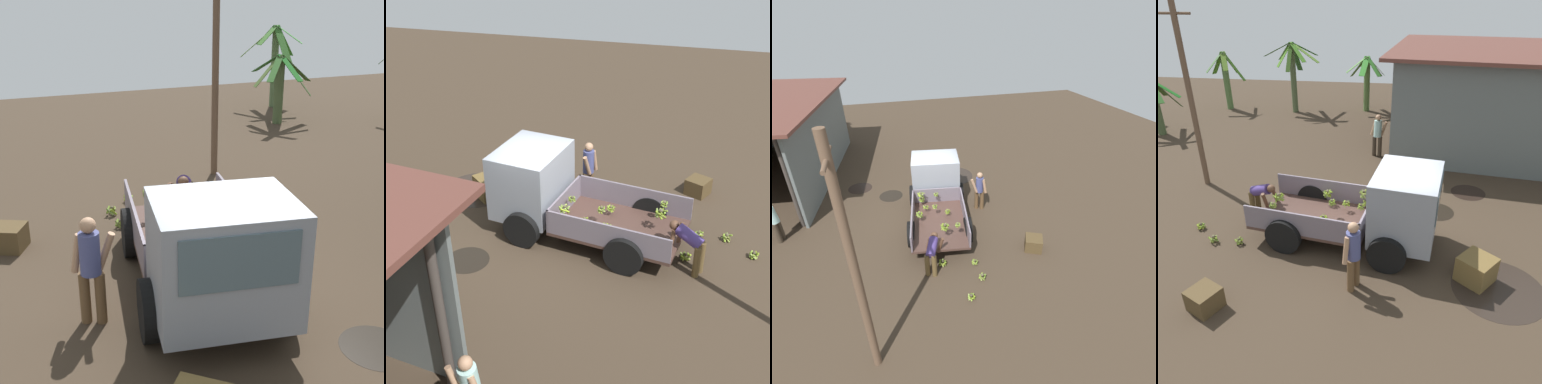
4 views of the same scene
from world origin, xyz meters
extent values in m
plane|color=#3E3124|center=(0.00, 0.00, 0.00)|extent=(36.00, 36.00, 0.00)
cylinder|color=black|center=(1.39, 1.43, 0.00)|extent=(0.98, 0.98, 0.01)
cylinder|color=#2D241D|center=(2.46, -1.59, 0.00)|extent=(1.95, 1.95, 0.01)
cylinder|color=black|center=(2.45, 2.72, 0.00)|extent=(1.05, 1.05, 0.01)
cube|color=#49312A|center=(-1.79, -0.04, 0.48)|extent=(3.12, 2.28, 0.08)
cube|color=slate|center=(-1.64, 0.85, 0.80)|extent=(2.83, 0.51, 0.57)
cube|color=slate|center=(-1.93, -0.92, 0.80)|extent=(2.83, 0.51, 0.57)
cube|color=slate|center=(-0.40, -0.26, 0.80)|extent=(0.35, 1.83, 0.57)
cube|color=gray|center=(0.45, -0.40, 1.23)|extent=(1.70, 2.02, 1.58)
cube|color=#4C606B|center=(1.16, -0.52, 1.55)|extent=(0.26, 1.43, 0.70)
cylinder|color=black|center=(0.39, 0.58, 0.44)|extent=(0.90, 0.36, 0.87)
cylinder|color=black|center=(0.08, -1.31, 0.44)|extent=(0.90, 0.36, 0.87)
cylinder|color=black|center=(-2.06, 0.98, 0.44)|extent=(0.90, 0.36, 0.87)
cylinder|color=black|center=(-2.36, -0.91, 0.44)|extent=(0.90, 0.36, 0.87)
sphere|color=brown|center=(-0.52, 0.36, 0.81)|extent=(0.07, 0.07, 0.07)
cylinder|color=#89B13B|center=(-0.46, 0.34, 0.76)|extent=(0.07, 0.17, 0.12)
cylinder|color=olive|center=(-0.46, 0.39, 0.78)|extent=(0.13, 0.16, 0.10)
cylinder|color=olive|center=(-0.52, 0.41, 0.76)|extent=(0.15, 0.04, 0.14)
cylinder|color=#7CA827|center=(-0.56, 0.39, 0.75)|extent=(0.13, 0.13, 0.14)
cylinder|color=olive|center=(-0.57, 0.34, 0.75)|extent=(0.08, 0.16, 0.14)
cylinder|color=olive|center=(-0.55, 0.31, 0.75)|extent=(0.15, 0.11, 0.14)
cylinder|color=#82B124|center=(-0.49, 0.30, 0.78)|extent=(0.17, 0.12, 0.10)
sphere|color=brown|center=(-2.68, -0.05, 1.06)|extent=(0.09, 0.09, 0.09)
cylinder|color=olive|center=(-2.71, 0.03, 0.99)|extent=(0.21, 0.11, 0.17)
cylinder|color=olive|center=(-2.74, -0.01, 0.96)|extent=(0.13, 0.17, 0.21)
cylinder|color=olive|center=(-2.76, -0.06, 0.98)|extent=(0.09, 0.20, 0.19)
cylinder|color=olive|center=(-2.73, -0.13, 1.01)|extent=(0.22, 0.14, 0.12)
cylinder|color=olive|center=(-2.65, -0.12, 0.99)|extent=(0.21, 0.13, 0.17)
cylinder|color=olive|center=(-2.62, -0.09, 0.98)|extent=(0.15, 0.19, 0.18)
cylinder|color=olive|center=(-2.60, -0.03, 0.99)|extent=(0.08, 0.22, 0.16)
cylinder|color=olive|center=(-2.65, 0.02, 0.98)|extent=(0.20, 0.12, 0.18)
sphere|color=#47402E|center=(-0.61, -0.19, 1.01)|extent=(0.07, 0.07, 0.07)
cylinder|color=#85A239|center=(-0.63, -0.22, 0.94)|extent=(0.12, 0.09, 0.14)
cylinder|color=#7DAA2B|center=(-0.59, -0.23, 0.95)|extent=(0.13, 0.08, 0.13)
cylinder|color=olive|center=(-0.55, -0.20, 0.96)|extent=(0.06, 0.15, 0.10)
cylinder|color=olive|center=(-0.57, -0.15, 0.96)|extent=(0.12, 0.13, 0.11)
cylinder|color=#7EA141|center=(-0.63, -0.14, 0.96)|extent=(0.14, 0.09, 0.12)
cylinder|color=olive|center=(-0.66, -0.17, 0.96)|extent=(0.06, 0.14, 0.12)
sphere|color=brown|center=(-1.49, -0.41, 0.76)|extent=(0.06, 0.06, 0.06)
cylinder|color=#88AA29|center=(-1.43, -0.43, 0.72)|extent=(0.07, 0.16, 0.08)
cylinder|color=olive|center=(-1.43, -0.38, 0.72)|extent=(0.10, 0.15, 0.09)
cylinder|color=#7CA327|center=(-1.47, -0.37, 0.70)|extent=(0.13, 0.07, 0.13)
cylinder|color=olive|center=(-1.50, -0.37, 0.70)|extent=(0.13, 0.07, 0.13)
cylinder|color=olive|center=(-1.54, -0.39, 0.71)|extent=(0.10, 0.14, 0.11)
cylinder|color=olive|center=(-1.53, -0.43, 0.70)|extent=(0.08, 0.13, 0.13)
cylinder|color=olive|center=(-1.52, -0.47, 0.72)|extent=(0.15, 0.10, 0.10)
cylinder|color=olive|center=(-1.47, -0.46, 0.71)|extent=(0.14, 0.09, 0.12)
sphere|color=brown|center=(-1.35, 0.01, 0.97)|extent=(0.07, 0.07, 0.07)
cylinder|color=olive|center=(-1.31, -0.03, 0.91)|extent=(0.12, 0.13, 0.13)
cylinder|color=olive|center=(-1.30, 0.02, 0.90)|extent=(0.05, 0.14, 0.14)
cylinder|color=olive|center=(-1.33, 0.05, 0.90)|extent=(0.13, 0.08, 0.14)
cylinder|color=#8E9F46|center=(-1.37, 0.07, 0.92)|extent=(0.16, 0.09, 0.11)
cylinder|color=olive|center=(-1.40, 0.02, 0.91)|extent=(0.06, 0.14, 0.13)
cylinder|color=olive|center=(-1.38, -0.02, 0.90)|extent=(0.10, 0.11, 0.15)
cylinder|color=olive|center=(-1.35, -0.05, 0.91)|extent=(0.14, 0.04, 0.13)
sphere|color=brown|center=(-1.57, 0.59, 0.90)|extent=(0.08, 0.08, 0.08)
cylinder|color=#8AAE23|center=(-1.54, 0.54, 0.82)|extent=(0.16, 0.12, 0.18)
cylinder|color=olive|center=(-1.51, 0.58, 0.83)|extent=(0.06, 0.18, 0.17)
cylinder|color=#7CA625|center=(-1.51, 0.64, 0.85)|extent=(0.17, 0.18, 0.12)
cylinder|color=#8BA441|center=(-1.59, 0.67, 0.85)|extent=(0.20, 0.07, 0.13)
cylinder|color=olive|center=(-1.62, 0.63, 0.83)|extent=(0.15, 0.16, 0.17)
cylinder|color=olive|center=(-1.63, 0.57, 0.82)|extent=(0.08, 0.17, 0.17)
cylinder|color=olive|center=(-1.61, 0.52, 0.84)|extent=(0.19, 0.12, 0.15)
sphere|color=brown|center=(-1.03, 0.29, 0.79)|extent=(0.07, 0.07, 0.07)
cylinder|color=#80AE23|center=(-1.02, 0.23, 0.74)|extent=(0.16, 0.07, 0.10)
cylinder|color=olive|center=(-0.98, 0.27, 0.73)|extent=(0.10, 0.14, 0.13)
cylinder|color=#8EAB22|center=(-0.99, 0.32, 0.73)|extent=(0.11, 0.14, 0.12)
cylinder|color=#82A444|center=(-1.04, 0.36, 0.75)|extent=(0.16, 0.04, 0.09)
cylinder|color=#89A62C|center=(-1.10, 0.31, 0.75)|extent=(0.07, 0.16, 0.09)
cylinder|color=olive|center=(-1.08, 0.26, 0.73)|extent=(0.10, 0.14, 0.12)
sphere|color=brown|center=(-0.59, 0.37, 1.08)|extent=(0.07, 0.07, 0.07)
cylinder|color=#95B024|center=(-0.62, 0.45, 1.03)|extent=(0.21, 0.10, 0.12)
cylinder|color=#95A84B|center=(-0.64, 0.39, 1.00)|extent=(0.09, 0.16, 0.19)
cylinder|color=olive|center=(-0.64, 0.34, 1.00)|extent=(0.12, 0.17, 0.18)
cylinder|color=#8CA045|center=(-0.61, 0.31, 1.01)|extent=(0.18, 0.09, 0.18)
cylinder|color=#8FA13F|center=(-0.53, 0.31, 1.04)|extent=(0.18, 0.17, 0.12)
cylinder|color=olive|center=(-0.51, 0.38, 1.02)|extent=(0.07, 0.20, 0.15)
cylinder|color=olive|center=(-0.54, 0.44, 1.03)|extent=(0.19, 0.15, 0.13)
sphere|color=brown|center=(-2.71, -0.46, 1.04)|extent=(0.07, 0.07, 0.07)
cylinder|color=#83A63C|center=(-2.77, -0.46, 1.01)|extent=(0.05, 0.15, 0.09)
cylinder|color=olive|center=(-2.75, -0.48, 0.99)|extent=(0.10, 0.12, 0.13)
cylinder|color=olive|center=(-2.72, -0.51, 0.99)|extent=(0.14, 0.05, 0.11)
cylinder|color=#8DA23C|center=(-2.68, -0.50, 0.99)|extent=(0.13, 0.10, 0.12)
cylinder|color=olive|center=(-2.66, -0.47, 1.00)|extent=(0.07, 0.14, 0.11)
cylinder|color=#85A441|center=(-2.67, -0.43, 0.99)|extent=(0.11, 0.13, 0.11)
cylinder|color=olive|center=(-2.70, -0.42, 0.98)|extent=(0.13, 0.06, 0.13)
cylinder|color=olive|center=(-2.73, -0.43, 0.98)|extent=(0.12, 0.09, 0.13)
cube|color=slate|center=(8.92, 6.58, 1.80)|extent=(0.95, 6.45, 3.59)
cube|color=slate|center=(4.23, 3.98, 1.80)|extent=(8.65, 1.24, 3.59)
cylinder|color=#3F3833|center=(0.13, 4.72, 1.80)|extent=(0.16, 0.16, 3.59)
cylinder|color=brown|center=(-5.89, 2.27, 2.74)|extent=(0.17, 0.17, 5.47)
cylinder|color=brown|center=(-5.89, 2.27, 5.02)|extent=(0.93, 0.07, 0.07)
cylinder|color=#426038|center=(10.83, 5.12, 1.51)|extent=(0.33, 0.33, 3.02)
cube|color=#3E6A22|center=(11.28, 5.03, 2.50)|extent=(0.96, 0.42, 1.16)
cube|color=#377535|center=(11.12, 5.49, 2.63)|extent=(0.78, 0.92, 0.90)
cube|color=#477329|center=(10.84, 5.63, 2.59)|extent=(0.20, 1.05, 0.97)
cube|color=#2F6E2C|center=(10.45, 5.44, 2.42)|extent=(0.91, 0.83, 1.32)
cube|color=#28601E|center=(10.27, 5.07, 2.61)|extent=(1.15, 0.32, 0.94)
cube|color=#435D30|center=(10.34, 4.68, 2.55)|extent=(1.18, 1.10, 1.06)
cube|color=#5D7C3A|center=(10.88, 4.69, 2.56)|extent=(0.34, 0.89, 1.03)
cube|color=#397021|center=(11.18, 4.65, 2.40)|extent=(0.90, 1.09, 1.35)
cylinder|color=brown|center=(-0.62, -2.03, 0.39)|extent=(0.20, 0.20, 0.78)
cylinder|color=brown|center=(-0.53, -1.82, 0.39)|extent=(0.20, 0.20, 0.78)
cylinder|color=#464C83|center=(-0.58, -1.92, 1.09)|extent=(0.39, 0.39, 0.62)
sphere|color=tan|center=(-0.58, -1.92, 1.51)|extent=(0.22, 0.22, 0.22)
cylinder|color=tan|center=(-0.71, -2.08, 1.06)|extent=(0.17, 0.22, 0.59)
cylinder|color=tan|center=(-0.59, -1.70, 1.07)|extent=(0.21, 0.31, 0.58)
cylinder|color=brown|center=(-3.58, 0.71, 0.38)|extent=(0.19, 0.19, 0.75)
cylinder|color=brown|center=(-3.66, 0.52, 0.38)|extent=(0.19, 0.19, 0.75)
cylinder|color=#48357B|center=(-3.36, 0.51, 0.86)|extent=(0.71, 0.51, 0.47)
sphere|color=brown|center=(-3.02, 0.36, 1.00)|extent=(0.21, 0.21, 0.21)
cylinder|color=brown|center=(-3.00, 0.56, 0.68)|extent=(0.19, 0.27, 0.56)
cylinder|color=brown|center=(-3.15, 0.21, 0.68)|extent=(0.19, 0.27, 0.56)
cylinder|color=#3B3024|center=(-0.68, 5.32, 0.38)|extent=(0.18, 0.18, 0.77)
cylinder|color=#3B3024|center=(-0.47, 5.27, 0.38)|extent=(0.18, 0.18, 0.77)
cylinder|color=#A8D6D1|center=(-0.57, 5.33, 1.07)|extent=(0.35, 0.40, 0.63)
sphere|color=#453E2D|center=(-3.32, 0.20, 0.16)|extent=(0.08, 0.08, 0.08)
cylinder|color=#89A427|center=(-3.31, 0.28, 0.11)|extent=(0.20, 0.08, 0.13)
cylinder|color=olive|center=(-3.37, 0.25, 0.10)|extent=(0.16, 0.16, 0.16)
cylinder|color=olive|center=(-3.40, 0.20, 0.10)|extent=(0.05, 0.19, 0.15)
cylinder|color=#8DA928|center=(-3.37, 0.14, 0.11)|extent=(0.18, 0.16, 0.13)
cylinder|color=olive|center=(-3.32, 0.14, 0.09)|extent=(0.17, 0.07, 0.18)
cylinder|color=#5B7323|center=(-3.27, 0.17, 0.10)|extent=(0.13, 0.18, 0.16)
cylinder|color=olive|center=(-3.25, 0.24, 0.11)|extent=(0.13, 0.19, 0.13)
sphere|color=brown|center=(-4.21, -0.80, 0.17)|extent=(0.08, 0.08, 0.08)
cylinder|color=olive|center=(-4.26, -0.78, 0.10)|extent=(0.10, 0.16, 0.18)
cylinder|color=olive|center=(-4.25, -0.86, 0.12)|extent=(0.19, 0.13, 0.12)
cylinder|color=olive|center=(-4.16, -0.85, 0.11)|extent=(0.16, 0.16, 0.15)
cylinder|color=#89B12F|center=(-4.15, -0.77, 0.10)|extent=(0.11, 0.17, 0.17)
cylinder|color=olive|center=(-4.22, -0.74, 0.09)|extent=(0.16, 0.07, 0.18)
sphere|color=#463F2D|center=(-4.81, -0.27, 0.14)|extent=(0.08, 0.08, 0.08)
cylinder|color=olive|center=(-4.85, -0.32, 0.10)|extent=(0.16, 0.14, 0.11)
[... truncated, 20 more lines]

